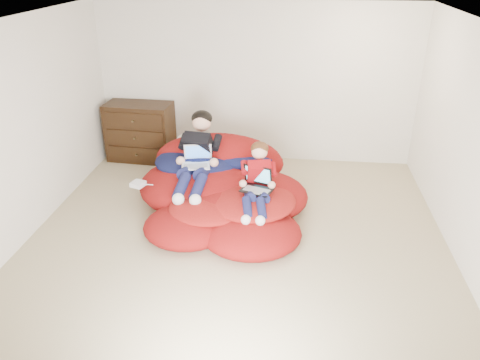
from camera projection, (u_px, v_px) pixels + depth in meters
The scene contains 9 objects.
room_shell at pixel (237, 222), 5.57m from camera, with size 5.10×5.10×2.77m.
dresser at pixel (140, 132), 7.63m from camera, with size 1.08×0.62×0.95m.
beanbag_pile at pixel (221, 189), 6.26m from camera, with size 2.31×2.37×0.90m.
cream_pillow at pixel (191, 142), 6.81m from camera, with size 0.45×0.29×0.29m, color beige.
older_boy at pixel (198, 152), 6.23m from camera, with size 0.43×1.32×0.85m.
younger_boy at pixel (258, 178), 5.75m from camera, with size 0.36×1.01×0.69m.
laptop_white at pixel (197, 160), 6.17m from camera, with size 0.41×0.41×0.26m.
laptop_black at pixel (257, 183), 5.73m from camera, with size 0.43×0.43×0.27m.
power_adapter at pixel (138, 184), 6.04m from camera, with size 0.16×0.16×0.06m, color silver.
Camera 1 is at (0.59, -4.74, 3.13)m, focal length 35.00 mm.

